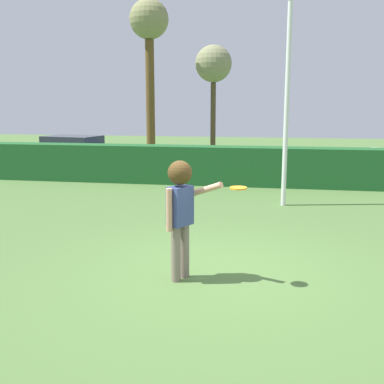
{
  "coord_description": "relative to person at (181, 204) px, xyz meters",
  "views": [
    {
      "loc": [
        0.85,
        -6.85,
        2.61
      ],
      "look_at": [
        -0.49,
        0.7,
        1.15
      ],
      "focal_mm": 43.82,
      "sensor_mm": 36.0,
      "label": 1
    }
  ],
  "objects": [
    {
      "name": "ground_plane",
      "position": [
        0.48,
        0.3,
        -1.16
      ],
      "size": [
        60.0,
        60.0,
        0.0
      ],
      "primitive_type": "plane",
      "color": "#4B6C35"
    },
    {
      "name": "person",
      "position": [
        0.0,
        0.0,
        0.0
      ],
      "size": [
        0.84,
        0.51,
        1.8
      ],
      "color": "#7C6B60",
      "rests_on": "ground"
    },
    {
      "name": "frisbee",
      "position": [
        0.85,
        -0.09,
        0.28
      ],
      "size": [
        0.24,
        0.24,
        0.03
      ],
      "color": "orange"
    },
    {
      "name": "lamppost",
      "position": [
        1.58,
        5.57,
        1.79
      ],
      "size": [
        0.24,
        0.24,
        5.28
      ],
      "color": "silver",
      "rests_on": "ground"
    },
    {
      "name": "hedge_row",
      "position": [
        0.48,
        8.47,
        -0.54
      ],
      "size": [
        28.74,
        0.9,
        1.24
      ],
      "primitive_type": "cube",
      "color": "#1C5325",
      "rests_on": "ground"
    },
    {
      "name": "parked_car_blue",
      "position": [
        -7.16,
        12.19,
        -0.47
      ],
      "size": [
        4.43,
        2.41,
        1.25
      ],
      "color": "#263FA5",
      "rests_on": "ground"
    },
    {
      "name": "maple_tree",
      "position": [
        -4.55,
        15.28,
        4.73
      ],
      "size": [
        1.8,
        1.8,
        7.3
      ],
      "color": "brown",
      "rests_on": "ground"
    },
    {
      "name": "willow_tree",
      "position": [
        -1.72,
        16.55,
        3.21
      ],
      "size": [
        1.77,
        1.77,
        5.37
      ],
      "color": "#4F3E27",
      "rests_on": "ground"
    }
  ]
}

